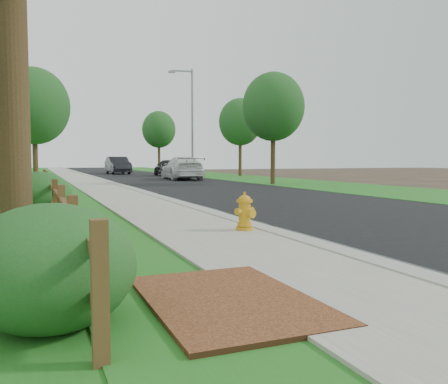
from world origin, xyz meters
name	(u,v)px	position (x,y,z in m)	size (l,w,h in m)	color
ground	(346,268)	(0.00, 0.00, 0.00)	(120.00, 120.00, 0.00)	#31261B
road	(141,177)	(4.60, 35.00, 0.01)	(8.00, 90.00, 0.02)	black
curb	(91,177)	(0.40, 35.00, 0.06)	(0.40, 90.00, 0.12)	#9B978D
wet_gutter	(95,177)	(0.75, 35.00, 0.02)	(0.50, 90.00, 0.00)	black
sidewalk	(74,177)	(-0.90, 35.00, 0.05)	(2.20, 90.00, 0.10)	gray
grass_strip	(50,178)	(-2.80, 35.00, 0.03)	(1.60, 90.00, 0.06)	#26621C
verge_far	(216,175)	(11.50, 35.00, 0.02)	(6.00, 90.00, 0.04)	#26621C
brick_patch	(228,302)	(-2.20, -1.00, 0.06)	(1.60, 2.40, 0.11)	brown
ranch_fence	(53,198)	(-3.60, 6.40, 0.62)	(0.12, 16.92, 1.10)	#432316
fire_hydrant	(245,212)	(-0.10, 3.20, 0.45)	(0.50, 0.41, 0.77)	gold
white_suv	(182,168)	(6.13, 28.00, 0.85)	(2.32, 5.70, 1.66)	silver
dark_car_mid	(168,167)	(7.20, 35.72, 0.78)	(1.80, 4.47, 1.52)	black
dark_car_far	(118,165)	(3.93, 42.86, 0.89)	(1.84, 5.27, 1.73)	black
streetlight	(190,116)	(8.53, 33.38, 5.17)	(2.11, 0.49, 9.12)	gray
shrub_a	(50,267)	(-3.90, -1.00, 0.57)	(1.52, 1.52, 1.14)	#1C4F1E
shrub_c	(39,195)	(-3.90, 7.58, 0.60)	(1.67, 1.67, 1.20)	#1C4F1E
tree_near_left	(34,106)	(-3.90, 18.59, 3.98)	(3.27, 3.27, 5.79)	#372116
tree_near_right	(273,107)	(9.16, 19.52, 4.57)	(3.67, 3.67, 6.60)	#372116
tree_mid_right	(240,122)	(13.00, 32.95, 4.76)	(3.78, 3.78, 6.86)	#372116
tree_far_right	(159,130)	(9.00, 46.10, 4.76)	(3.69, 3.69, 6.80)	#372116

